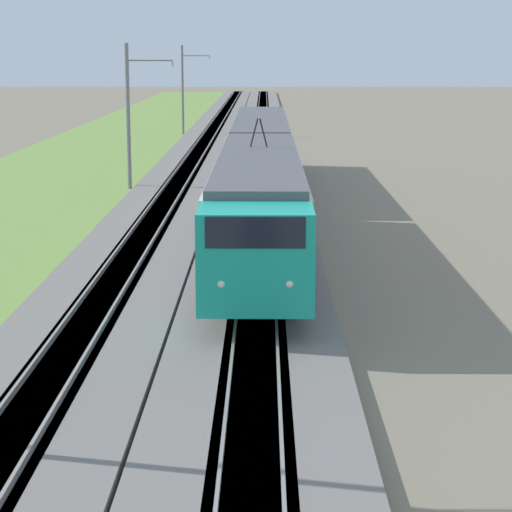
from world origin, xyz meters
name	(u,v)px	position (x,y,z in m)	size (l,w,h in m)	color
ballast_main	(185,174)	(50.00, 0.00, 0.15)	(240.00, 4.40, 0.30)	slate
ballast_adjacent	(261,174)	(50.00, -4.49, 0.15)	(240.00, 4.40, 0.30)	slate
track_main	(185,174)	(50.00, 0.00, 0.16)	(240.00, 1.57, 0.45)	#4C4238
track_adjacent	(261,174)	(50.00, -4.49, 0.16)	(240.00, 1.57, 0.45)	#4C4238
grass_verge	(76,175)	(50.00, 6.56, 0.06)	(240.00, 13.70, 0.12)	olive
passenger_train	(260,166)	(35.45, -4.49, 2.27)	(42.05, 3.01, 4.88)	#19A88E
catenary_mast_mid	(129,115)	(43.85, 2.44, 4.02)	(0.22, 2.56, 7.76)	slate
catenary_mast_far	(183,89)	(79.52, 2.44, 4.05)	(0.22, 2.56, 7.83)	slate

